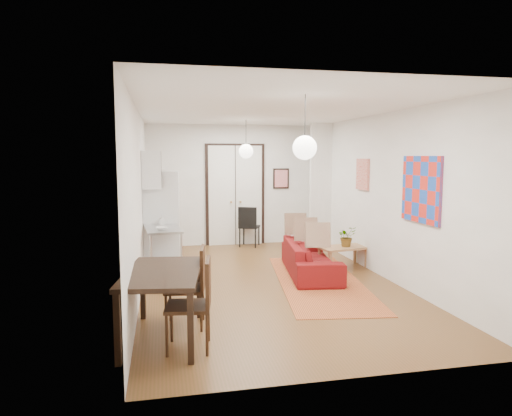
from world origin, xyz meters
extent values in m
plane|color=brown|center=(0.00, 0.00, 0.00)|extent=(7.00, 7.00, 0.00)
cube|color=white|center=(0.00, 0.00, 2.90)|extent=(4.20, 7.00, 0.02)
cube|color=white|center=(0.00, 3.50, 1.45)|extent=(4.20, 0.02, 2.90)
cube|color=white|center=(0.00, -3.50, 1.45)|extent=(4.20, 0.02, 2.90)
cube|color=white|center=(-2.10, 0.00, 1.45)|extent=(0.02, 7.00, 2.90)
cube|color=white|center=(2.10, 0.00, 1.45)|extent=(0.02, 7.00, 2.90)
cube|color=white|center=(0.00, 3.46, 1.20)|extent=(1.44, 0.06, 2.50)
cube|color=white|center=(1.85, 2.55, 1.45)|extent=(0.50, 0.10, 2.90)
cube|color=white|center=(-1.92, 1.50, 1.90)|extent=(0.35, 1.00, 0.70)
cube|color=red|center=(2.08, -1.25, 1.65)|extent=(0.05, 1.00, 1.00)
cube|color=beige|center=(2.08, 0.80, 1.80)|extent=(0.05, 0.50, 0.60)
cube|color=red|center=(1.15, 3.47, 1.60)|extent=(0.40, 0.03, 0.50)
cube|color=#9F7142|center=(-2.07, 2.00, 1.95)|extent=(0.03, 0.44, 0.54)
sphere|color=silver|center=(0.00, 2.00, 2.25)|extent=(0.30, 0.30, 0.30)
cylinder|color=black|center=(0.00, 2.00, 2.65)|extent=(0.01, 0.01, 0.50)
sphere|color=silver|center=(0.00, -2.00, 2.25)|extent=(0.30, 0.30, 0.30)
cylinder|color=black|center=(0.00, -2.00, 2.65)|extent=(0.01, 0.01, 0.50)
cube|color=#C05E30|center=(0.88, -0.16, 0.00)|extent=(1.85, 3.81, 0.01)
imported|color=maroon|center=(0.89, 0.34, 0.30)|extent=(2.16, 1.09, 0.60)
cube|color=#A67B4E|center=(1.68, 0.74, 0.38)|extent=(0.98, 0.65, 0.04)
cube|color=#A67B4E|center=(1.28, 0.54, 0.18)|extent=(0.06, 0.06, 0.36)
cube|color=#A67B4E|center=(2.08, 0.54, 0.18)|extent=(0.06, 0.06, 0.36)
cube|color=#A67B4E|center=(1.28, 0.95, 0.18)|extent=(0.06, 0.06, 0.36)
cube|color=#A67B4E|center=(2.08, 0.95, 0.18)|extent=(0.06, 0.06, 0.36)
imported|color=#427133|center=(1.75, 0.74, 0.60)|extent=(0.36, 0.40, 0.39)
cube|color=#BABCBF|center=(-1.75, 0.70, 0.88)|extent=(0.70, 1.23, 0.04)
cube|color=#BABCBF|center=(-1.75, 0.70, 0.18)|extent=(0.66, 1.18, 0.03)
cylinder|color=#BABCBF|center=(-2.00, 0.15, 0.44)|extent=(0.04, 0.04, 0.88)
cylinder|color=#BABCBF|center=(-1.50, 0.15, 0.44)|extent=(0.04, 0.04, 0.88)
cylinder|color=#BABCBF|center=(-2.00, 1.25, 0.44)|extent=(0.04, 0.04, 0.88)
cylinder|color=#BABCBF|center=(-1.50, 1.25, 0.44)|extent=(0.04, 0.04, 0.88)
imported|color=silver|center=(-1.75, 0.40, 0.92)|extent=(0.23, 0.23, 0.05)
imported|color=#559FB8|center=(-1.75, 0.95, 0.99)|extent=(0.09, 0.09, 0.19)
cube|color=silver|center=(-1.75, 1.45, 0.93)|extent=(0.69, 0.69, 1.87)
cube|color=black|center=(-1.75, -2.13, 0.80)|extent=(1.05, 1.59, 0.05)
cube|color=black|center=(-2.12, -2.82, 0.38)|extent=(0.07, 0.07, 0.76)
cube|color=black|center=(-1.38, -2.82, 0.38)|extent=(0.07, 0.07, 0.76)
cube|color=black|center=(-2.12, -1.44, 0.38)|extent=(0.07, 0.07, 0.76)
cube|color=black|center=(-1.38, -1.44, 0.38)|extent=(0.07, 0.07, 0.76)
cube|color=#341F10|center=(-1.48, -1.78, 0.49)|extent=(0.55, 0.53, 0.04)
cube|color=#341F10|center=(-1.48, -1.56, 0.76)|extent=(0.11, 0.47, 0.51)
cylinder|color=#341F10|center=(-1.69, -2.00, 0.24)|extent=(0.03, 0.03, 0.49)
cylinder|color=#341F10|center=(-1.28, -2.00, 0.24)|extent=(0.03, 0.03, 0.49)
cylinder|color=#341F10|center=(-1.69, -1.57, 0.24)|extent=(0.03, 0.03, 0.49)
cylinder|color=#341F10|center=(-1.28, -1.57, 0.24)|extent=(0.03, 0.03, 0.49)
cube|color=#341F10|center=(-1.48, -2.48, 0.49)|extent=(0.55, 0.53, 0.04)
cube|color=#341F10|center=(-1.48, -2.26, 0.76)|extent=(0.11, 0.47, 0.51)
cylinder|color=#341F10|center=(-1.69, -2.70, 0.24)|extent=(0.03, 0.03, 0.49)
cylinder|color=#341F10|center=(-1.28, -2.70, 0.24)|extent=(0.03, 0.03, 0.49)
cylinder|color=#341F10|center=(-1.69, -2.27, 0.24)|extent=(0.03, 0.03, 0.49)
cylinder|color=#341F10|center=(-1.28, -2.27, 0.24)|extent=(0.03, 0.03, 0.49)
cube|color=black|center=(0.29, 3.15, 0.47)|extent=(0.58, 0.58, 0.04)
cube|color=black|center=(0.29, 3.35, 0.73)|extent=(0.42, 0.22, 0.47)
cylinder|color=black|center=(0.10, 2.96, 0.24)|extent=(0.03, 0.03, 0.47)
cylinder|color=black|center=(0.48, 2.96, 0.24)|extent=(0.03, 0.03, 0.47)
cylinder|color=black|center=(0.10, 3.34, 0.24)|extent=(0.03, 0.03, 0.47)
cylinder|color=black|center=(0.48, 3.34, 0.24)|extent=(0.03, 0.03, 0.47)
camera|label=1|loc=(-1.74, -7.43, 2.14)|focal=32.00mm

